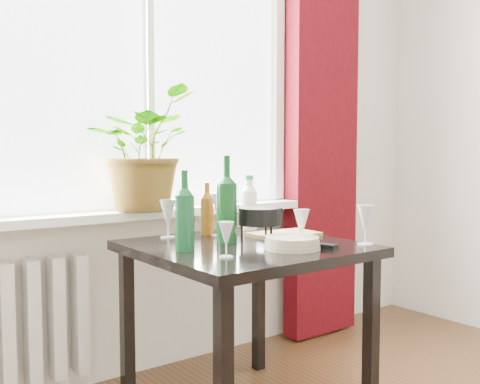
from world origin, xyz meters
TOP-DOWN VIEW (x-y plane):
  - window at (0.00, 2.22)m, footprint 1.72×0.08m
  - windowsill at (0.00, 2.15)m, footprint 1.72×0.20m
  - curtain at (1.12, 2.12)m, footprint 0.50×0.12m
  - table at (0.10, 1.55)m, footprint 0.85×0.85m
  - potted_plant at (-0.09, 2.11)m, footprint 0.70×0.69m
  - wine_bottle_left at (-0.18, 1.56)m, footprint 0.09×0.09m
  - wine_bottle_right at (0.06, 1.62)m, footprint 0.10×0.10m
  - bottle_amber at (0.11, 1.86)m, footprint 0.07×0.07m
  - cleaning_bottle at (0.37, 1.87)m, footprint 0.08×0.08m
  - wineglass_front_right at (0.24, 1.36)m, footprint 0.08×0.08m
  - wineglass_far_right at (0.48, 1.23)m, footprint 0.10×0.10m
  - wineglass_back_center at (0.13, 1.78)m, footprint 0.11×0.11m
  - wineglass_back_left at (-0.08, 1.88)m, footprint 0.09×0.09m
  - wineglass_front_left at (-0.14, 1.35)m, footprint 0.06×0.06m
  - plate_stack at (0.17, 1.34)m, footprint 0.23×0.23m
  - fondue_pot at (0.20, 1.58)m, footprint 0.23×0.20m
  - tv_remote at (0.28, 1.31)m, footprint 0.09×0.17m
  - cutting_board at (0.37, 1.61)m, footprint 0.31×0.21m

SIDE VIEW (x-z plane):
  - table at x=0.10m, z-range 0.28..1.02m
  - cutting_board at x=0.37m, z-range 0.74..0.76m
  - tv_remote at x=0.28m, z-range 0.74..0.76m
  - plate_stack at x=0.17m, z-range 0.74..0.79m
  - wineglass_front_left at x=-0.14m, z-range 0.74..0.87m
  - fondue_pot at x=0.20m, z-range 0.74..0.88m
  - wineglass_front_right at x=0.24m, z-range 0.74..0.89m
  - wineglass_far_right at x=0.48m, z-range 0.74..0.91m
  - windowsill at x=0.00m, z-range 0.80..0.84m
  - wineglass_back_left at x=-0.08m, z-range 0.74..0.92m
  - wineglass_back_center at x=0.13m, z-range 0.74..0.95m
  - bottle_amber at x=0.11m, z-range 0.74..0.99m
  - cleaning_bottle at x=0.37m, z-range 0.74..1.01m
  - wine_bottle_left at x=-0.18m, z-range 0.74..1.06m
  - wine_bottle_right at x=0.06m, z-range 0.74..1.11m
  - potted_plant at x=-0.09m, z-range 0.84..1.43m
  - curtain at x=1.12m, z-range 0.01..2.58m
  - window at x=0.00m, z-range 0.79..2.41m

